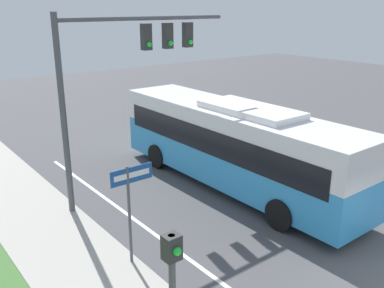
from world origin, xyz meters
name	(u,v)px	position (x,y,z in m)	size (l,w,h in m)	color
bus	(233,142)	(0.89, 7.96, 1.84)	(2.67, 11.32, 3.38)	#3393D1
signal_gantry	(124,65)	(-2.77, 9.60, 4.90)	(6.69, 0.41, 6.66)	#4C4C51
street_sign	(131,197)	(-4.95, 5.67, 2.03)	(1.23, 0.08, 2.92)	#4C4C51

